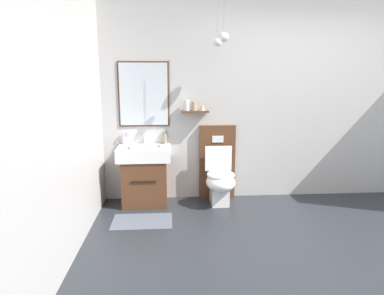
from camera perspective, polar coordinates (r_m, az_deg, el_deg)
The scene contains 10 objects.
ground_plane at distance 3.54m, azimuth 27.23°, elevation -17.42°, with size 6.64×4.92×0.10m, color #23262B.
wall_back at distance 4.75m, azimuth 17.32°, elevation 7.50°, with size 5.44×0.54×2.59m.
wall_left at distance 2.79m, azimuth -23.50°, elevation 4.61°, with size 0.12×3.72×2.59m, color #B7B5B2.
bath_mat at distance 3.92m, azimuth -8.53°, elevation -12.43°, with size 0.68×0.44×0.01m, color #474C56.
vanity_sink_left at distance 4.34m, azimuth -8.09°, elevation -4.48°, with size 0.67×0.48×0.76m.
tap_on_left_sink at distance 4.41m, azimuth -8.09°, elevation 1.51°, with size 0.03×0.13×0.11m.
toilet at distance 4.38m, azimuth 4.62°, elevation -4.60°, with size 0.48×0.63×1.00m.
toothbrush_cup at distance 4.42m, azimuth -11.37°, elevation 1.25°, with size 0.07×0.07×0.19m.
soap_dispenser at distance 4.39m, azimuth -4.66°, elevation 1.63°, with size 0.06×0.06×0.18m.
folded_hand_towel at distance 4.11m, azimuth -8.93°, elevation 0.09°, with size 0.22×0.16×0.04m, color white.
Camera 1 is at (-1.73, -2.62, 1.58)m, focal length 31.09 mm.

